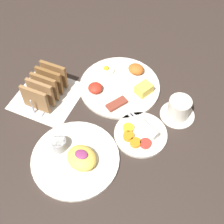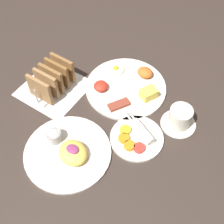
{
  "view_description": "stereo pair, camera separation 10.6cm",
  "coord_description": "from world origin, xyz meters",
  "px_view_note": "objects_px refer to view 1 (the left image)",
  "views": [
    {
      "loc": [
        0.34,
        -0.54,
        0.88
      ],
      "look_at": [
        0.09,
        0.04,
        0.03
      ],
      "focal_mm": 50.0,
      "sensor_mm": 36.0,
      "label": 1
    },
    {
      "loc": [
        0.44,
        -0.48,
        0.88
      ],
      "look_at": [
        0.09,
        0.04,
        0.03
      ],
      "focal_mm": 50.0,
      "sensor_mm": 36.0,
      "label": 2
    }
  ],
  "objects_px": {
    "plate_breakfast": "(121,85)",
    "plate_condiments": "(141,133)",
    "coffee_cup": "(179,109)",
    "toast_rack": "(45,87)",
    "plate_foreground": "(76,157)"
  },
  "relations": [
    {
      "from": "plate_foreground",
      "to": "coffee_cup",
      "type": "xyz_separation_m",
      "value": [
        0.24,
        0.3,
        0.02
      ]
    },
    {
      "from": "plate_condiments",
      "to": "toast_rack",
      "type": "relative_size",
      "value": 0.98
    },
    {
      "from": "plate_breakfast",
      "to": "coffee_cup",
      "type": "xyz_separation_m",
      "value": [
        0.23,
        -0.04,
        0.03
      ]
    },
    {
      "from": "toast_rack",
      "to": "coffee_cup",
      "type": "xyz_separation_m",
      "value": [
        0.46,
        0.11,
        -0.02
      ]
    },
    {
      "from": "plate_foreground",
      "to": "plate_condiments",
      "type": "bearing_deg",
      "value": 47.33
    },
    {
      "from": "plate_foreground",
      "to": "coffee_cup",
      "type": "relative_size",
      "value": 2.33
    },
    {
      "from": "plate_foreground",
      "to": "plate_breakfast",
      "type": "bearing_deg",
      "value": 88.11
    },
    {
      "from": "plate_condiments",
      "to": "coffee_cup",
      "type": "relative_size",
      "value": 1.47
    },
    {
      "from": "plate_condiments",
      "to": "plate_foreground",
      "type": "bearing_deg",
      "value": -132.67
    },
    {
      "from": "plate_breakfast",
      "to": "toast_rack",
      "type": "bearing_deg",
      "value": -146.11
    },
    {
      "from": "plate_condiments",
      "to": "coffee_cup",
      "type": "xyz_separation_m",
      "value": [
        0.09,
        0.13,
        0.02
      ]
    },
    {
      "from": "plate_foreground",
      "to": "toast_rack",
      "type": "bearing_deg",
      "value": 139.14
    },
    {
      "from": "plate_condiments",
      "to": "toast_rack",
      "type": "xyz_separation_m",
      "value": [
        -0.37,
        0.02,
        0.04
      ]
    },
    {
      "from": "plate_foreground",
      "to": "coffee_cup",
      "type": "distance_m",
      "value": 0.38
    },
    {
      "from": "plate_breakfast",
      "to": "plate_condiments",
      "type": "relative_size",
      "value": 1.69
    }
  ]
}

